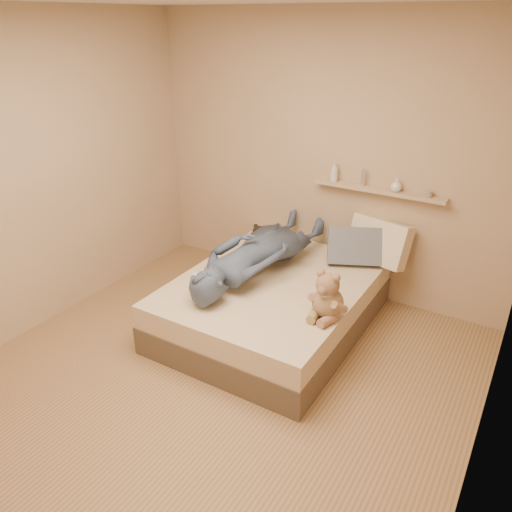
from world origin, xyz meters
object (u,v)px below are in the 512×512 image
Objects in this scene: pillow_cream at (379,241)px; person at (257,251)px; wall_shelf at (378,190)px; dark_plush at (259,239)px; teddy_bear at (327,298)px; pillow_grey at (356,246)px; game_console at (203,279)px; bed at (273,303)px.

pillow_cream reaches higher than person.
wall_shelf reaches higher than person.
wall_shelf is (0.98, 0.43, 0.54)m from dark_plush.
teddy_bear is at bearing 160.73° from person.
dark_plush is 1.19m from wall_shelf.
game_console is at bearing -123.98° from pillow_grey.
pillow_cream is 0.46m from wall_shelf.
game_console is 1.67m from pillow_cream.
bed is 0.48m from person.
person is (0.22, -0.40, 0.08)m from dark_plush.
wall_shelf reaches higher than teddy_bear.
pillow_grey reaches higher than bed.
teddy_bear is at bearing -90.58° from pillow_cream.
teddy_bear is 0.91m from person.
game_console is at bearing -126.06° from pillow_cream.
teddy_bear is at bearing 13.31° from game_console.
teddy_bear is (0.62, -0.29, 0.39)m from bed.
dark_plush is at bearing -156.04° from wall_shelf.
teddy_bear is 1.30m from dark_plush.
pillow_grey is 0.91m from person.
dark_plush is 0.22× the size of wall_shelf.
dark_plush is 0.16× the size of person.
person is at bearing -138.17° from pillow_cream.
dark_plush is (-0.43, 0.48, 0.34)m from bed.
bed is 1.58× the size of wall_shelf.
pillow_cream reaches higher than game_console.
pillow_grey is at bearing 99.04° from teddy_bear.
person is at bearing 159.63° from bed.
bed is 0.92m from pillow_grey.
teddy_bear reaches higher than bed.
wall_shelf is at bearing 137.38° from pillow_cream.
teddy_bear reaches higher than dark_plush.
game_console is 0.36× the size of pillow_cream.
bed is at bearing -127.46° from pillow_cream.
dark_plush is 0.92m from pillow_grey.
person is (-0.83, 0.37, 0.03)m from teddy_bear.
pillow_grey is 0.30× the size of person.
teddy_bear is at bearing -80.96° from pillow_grey.
game_console is at bearing -122.13° from wall_shelf.
pillow_grey is at bearing 55.84° from bed.
bed is 4.83× the size of teddy_bear.
person is at bearing -132.24° from wall_shelf.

